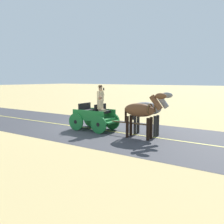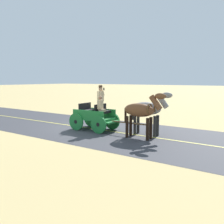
{
  "view_description": "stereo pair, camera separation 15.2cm",
  "coord_description": "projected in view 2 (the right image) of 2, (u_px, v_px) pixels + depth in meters",
  "views": [
    {
      "loc": [
        10.99,
        9.38,
        2.84
      ],
      "look_at": [
        0.16,
        2.2,
        1.1
      ],
      "focal_mm": 39.69,
      "sensor_mm": 36.0,
      "label": 1
    },
    {
      "loc": [
        10.9,
        9.51,
        2.84
      ],
      "look_at": [
        0.16,
        2.2,
        1.1
      ],
      "focal_mm": 39.69,
      "sensor_mm": 36.0,
      "label": 2
    }
  ],
  "objects": [
    {
      "name": "horse_drawn_carriage",
      "position": [
        96.0,
        116.0,
        13.78
      ],
      "size": [
        1.44,
        4.5,
        2.5
      ],
      "color": "#1E7233",
      "rests_on": "ground"
    },
    {
      "name": "road_centre_stripe",
      "position": [
        83.0,
        127.0,
        14.62
      ],
      "size": [
        0.12,
        160.0,
        0.0
      ],
      "primitive_type": "cube",
      "color": "#DBCC4C",
      "rests_on": "road_surface"
    },
    {
      "name": "ground_plane",
      "position": [
        83.0,
        127.0,
        14.62
      ],
      "size": [
        200.0,
        200.0,
        0.0
      ],
      "primitive_type": "plane",
      "color": "tan"
    },
    {
      "name": "road_surface",
      "position": [
        83.0,
        127.0,
        14.62
      ],
      "size": [
        6.54,
        160.0,
        0.01
      ],
      "primitive_type": "cube",
      "color": "#38383D",
      "rests_on": "ground"
    },
    {
      "name": "horse_off_side",
      "position": [
        141.0,
        111.0,
        11.72
      ],
      "size": [
        0.58,
        2.13,
        2.21
      ],
      "color": "brown",
      "rests_on": "ground"
    },
    {
      "name": "horse_near_side",
      "position": [
        148.0,
        109.0,
        12.38
      ],
      "size": [
        0.58,
        2.13,
        2.21
      ],
      "color": "gray",
      "rests_on": "ground"
    }
  ]
}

